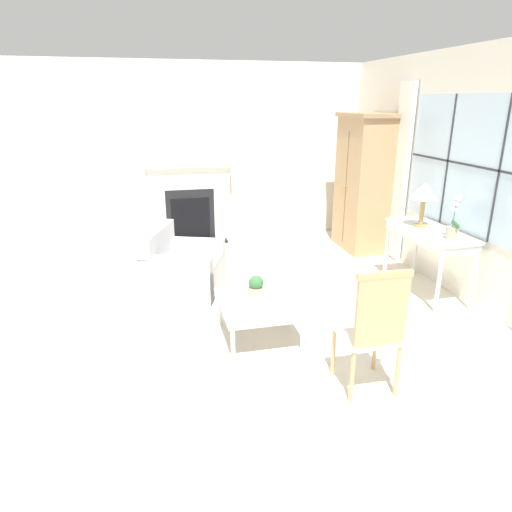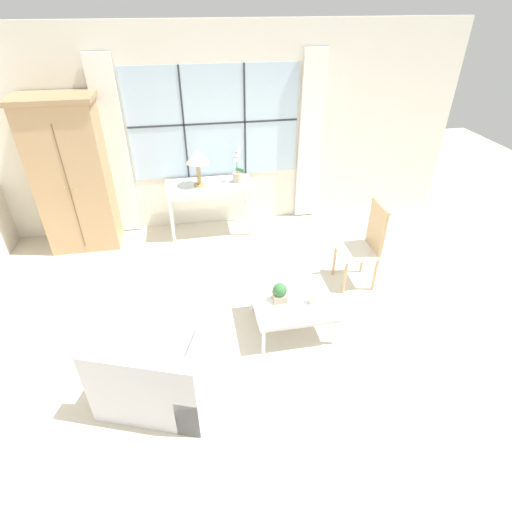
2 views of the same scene
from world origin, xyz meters
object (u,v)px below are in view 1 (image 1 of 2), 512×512
(side_chair_wooden, at_px, (374,325))
(pillar_candle, at_px, (253,304))
(potted_orchid, at_px, (453,223))
(armchair_upholstered, at_px, (182,270))
(console_table, at_px, (430,236))
(coffee_table, at_px, (259,305))
(fireplace, at_px, (189,198))
(armoire, at_px, (363,183))
(potted_plant_small, at_px, (256,286))
(table_lamp, at_px, (424,193))

(side_chair_wooden, xyz_separation_m, pillar_candle, (-0.89, -0.74, -0.15))
(potted_orchid, height_order, armchair_upholstered, potted_orchid)
(console_table, distance_m, coffee_table, 2.36)
(armchair_upholstered, bearing_deg, potted_orchid, 68.64)
(fireplace, relative_size, pillar_candle, 15.60)
(console_table, bearing_deg, armoire, -179.53)
(armoire, distance_m, armchair_upholstered, 3.15)
(armoire, bearing_deg, potted_orchid, -0.04)
(console_table, relative_size, armchair_upholstered, 1.05)
(console_table, xyz_separation_m, side_chair_wooden, (1.73, -1.60, -0.10))
(coffee_table, distance_m, potted_plant_small, 0.20)
(console_table, distance_m, potted_orchid, 0.49)
(fireplace, bearing_deg, pillar_candle, 3.72)
(console_table, height_order, armchair_upholstered, console_table)
(coffee_table, bearing_deg, side_chair_wooden, 31.09)
(fireplace, relative_size, console_table, 1.77)
(armoire, xyz_separation_m, table_lamp, (1.65, -0.04, 0.16))
(table_lamp, xyz_separation_m, armchair_upholstered, (-0.57, -2.82, -0.93))
(armchair_upholstered, distance_m, potted_plant_small, 1.40)
(potted_orchid, xyz_separation_m, coffee_table, (0.25, -2.23, -0.62))
(potted_orchid, distance_m, pillar_candle, 2.42)
(coffee_table, bearing_deg, pillar_candle, -27.50)
(pillar_candle, bearing_deg, armoire, 138.58)
(armoire, distance_m, potted_orchid, 2.20)
(potted_plant_small, relative_size, pillar_candle, 1.51)
(table_lamp, relative_size, armchair_upholstered, 0.45)
(fireplace, height_order, table_lamp, fireplace)
(armchair_upholstered, relative_size, pillar_candle, 8.42)
(table_lamp, bearing_deg, side_chair_wooden, -39.56)
(armoire, relative_size, table_lamp, 3.87)
(table_lamp, xyz_separation_m, coffee_table, (0.80, -2.19, -0.85))
(table_lamp, height_order, coffee_table, table_lamp)
(armchair_upholstered, height_order, potted_plant_small, armchair_upholstered)
(table_lamp, relative_size, potted_plant_small, 2.52)
(potted_plant_small, bearing_deg, armoire, 136.14)
(armoire, xyz_separation_m, potted_orchid, (2.20, -0.00, -0.07))
(armoire, height_order, table_lamp, armoire)
(side_chair_wooden, xyz_separation_m, potted_plant_small, (-1.21, -0.64, -0.10))
(armchair_upholstered, relative_size, coffee_table, 1.39)
(potted_plant_small, distance_m, pillar_candle, 0.34)
(side_chair_wooden, bearing_deg, armchair_upholstered, -152.44)
(armoire, relative_size, coffee_table, 2.44)
(console_table, xyz_separation_m, potted_orchid, (0.41, -0.02, 0.26))
(side_chair_wooden, bearing_deg, potted_orchid, 129.96)
(armchair_upholstered, distance_m, coffee_table, 1.51)
(table_lamp, distance_m, potted_orchid, 0.59)
(side_chair_wooden, distance_m, potted_plant_small, 1.37)
(fireplace, xyz_separation_m, armchair_upholstered, (2.05, -0.30, -0.47))
(table_lamp, height_order, pillar_candle, table_lamp)
(fireplace, xyz_separation_m, console_table, (2.75, 2.57, -0.04))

